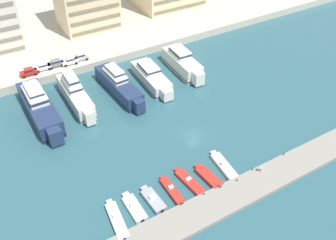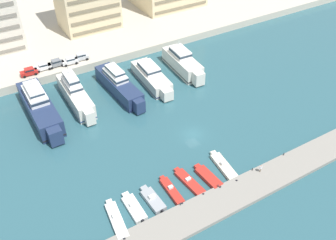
{
  "view_description": "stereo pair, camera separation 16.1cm",
  "coord_description": "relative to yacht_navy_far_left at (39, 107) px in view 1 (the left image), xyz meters",
  "views": [
    {
      "loc": [
        -34.01,
        -47.31,
        51.39
      ],
      "look_at": [
        -3.64,
        3.99,
        2.5
      ],
      "focal_mm": 40.0,
      "sensor_mm": 36.0,
      "label": 1
    },
    {
      "loc": [
        -33.87,
        -47.39,
        51.39
      ],
      "look_at": [
        -3.64,
        3.99,
        2.5
      ],
      "focal_mm": 40.0,
      "sensor_mm": 36.0,
      "label": 2
    }
  ],
  "objects": [
    {
      "name": "motorboat_cream_mid_right",
      "position": [
        24.99,
        -32.76,
        -2.16
      ],
      "size": [
        2.71,
        8.64,
        1.33
      ],
      "color": "beige",
      "rests_on": "ground"
    },
    {
      "name": "car_white_center_left",
      "position": [
        11.93,
        14.56,
        0.56
      ],
      "size": [
        4.18,
        2.09,
        1.8
      ],
      "color": "white",
      "rests_on": "quay_promenade"
    },
    {
      "name": "bollard_west",
      "position": [
        13.1,
        -36.36,
        -1.47
      ],
      "size": [
        0.2,
        0.2,
        0.61
      ],
      "color": "#2D2D33",
      "rests_on": "pier_dock"
    },
    {
      "name": "motorboat_red_center_right",
      "position": [
        20.91,
        -33.36,
        -2.15
      ],
      "size": [
        2.46,
        6.92,
        0.87
      ],
      "color": "red",
      "rests_on": "ground"
    },
    {
      "name": "bollard_east_mid",
      "position": [
        28.64,
        -36.36,
        -1.47
      ],
      "size": [
        0.2,
        0.2,
        0.61
      ],
      "color": "#2D2D33",
      "rests_on": "pier_dock"
    },
    {
      "name": "car_grey_mid_left",
      "position": [
        8.46,
        15.28,
        0.56
      ],
      "size": [
        4.11,
        1.94,
        1.8
      ],
      "color": "slate",
      "rests_on": "quay_promenade"
    },
    {
      "name": "yacht_ivory_center",
      "position": [
        36.69,
        0.42,
        -0.33
      ],
      "size": [
        5.15,
        17.02,
        7.23
      ],
      "color": "silver",
      "rests_on": "ground"
    },
    {
      "name": "bollard_east",
      "position": [
        36.42,
        -36.36,
        -1.47
      ],
      "size": [
        0.2,
        0.2,
        0.61
      ],
      "color": "#2D2D33",
      "rests_on": "pier_dock"
    },
    {
      "name": "yacht_navy_mid_left",
      "position": [
        18.44,
        -0.48,
        -0.31
      ],
      "size": [
        5.12,
        19.91,
        7.82
      ],
      "color": "navy",
      "rests_on": "ground"
    },
    {
      "name": "car_white_left",
      "position": [
        5.2,
        15.26,
        0.56
      ],
      "size": [
        4.14,
        2.0,
        1.8
      ],
      "color": "white",
      "rests_on": "quay_promenade"
    },
    {
      "name": "yacht_ivory_left",
      "position": [
        8.27,
        0.79,
        -0.1
      ],
      "size": [
        3.92,
        18.76,
        8.54
      ],
      "color": "silver",
      "rests_on": "ground"
    },
    {
      "name": "motorboat_grey_mid_left",
      "position": [
        9.75,
        -32.81,
        -2.09
      ],
      "size": [
        2.37,
        6.47,
        1.44
      ],
      "color": "#9EA3A8",
      "rests_on": "ground"
    },
    {
      "name": "motorboat_white_left",
      "position": [
        6.27,
        -32.57,
        -2.18
      ],
      "size": [
        2.17,
        6.89,
        1.25
      ],
      "color": "white",
      "rests_on": "ground"
    },
    {
      "name": "yacht_navy_far_left",
      "position": [
        0.0,
        0.0,
        0.0
      ],
      "size": [
        5.14,
        22.02,
        8.6
      ],
      "color": "navy",
      "rests_on": "ground"
    },
    {
      "name": "yacht_ivory_center_left",
      "position": [
        26.98,
        -0.78,
        -0.75
      ],
      "size": [
        5.05,
        17.29,
        6.31
      ],
      "color": "silver",
      "rests_on": "ground"
    },
    {
      "name": "motorboat_white_far_left",
      "position": [
        2.72,
        -33.39,
        -2.14
      ],
      "size": [
        2.68,
        8.52,
        1.39
      ],
      "color": "white",
      "rests_on": "ground"
    },
    {
      "name": "quay_promenade",
      "position": [
        25.27,
        47.17,
        -1.49
      ],
      "size": [
        180.0,
        70.0,
        2.15
      ],
      "primitive_type": "cube",
      "color": "beige",
      "rests_on": "ground"
    },
    {
      "name": "car_red_far_left",
      "position": [
        1.62,
        14.63,
        0.56
      ],
      "size": [
        4.14,
        2.01,
        1.8
      ],
      "color": "red",
      "rests_on": "quay_promenade"
    },
    {
      "name": "car_silver_center",
      "position": [
        14.97,
        15.1,
        0.56
      ],
      "size": [
        4.17,
        2.07,
        1.8
      ],
      "color": "#B7BCC1",
      "rests_on": "quay_promenade"
    },
    {
      "name": "ground_plane",
      "position": [
        25.27,
        -21.78,
        -2.57
      ],
      "size": [
        400.0,
        400.0,
        0.0
      ],
      "primitive_type": "plane",
      "color": "#2D5B66"
    },
    {
      "name": "pier_dock",
      "position": [
        25.27,
        -39.06,
        -2.18
      ],
      "size": [
        120.0,
        5.89,
        0.77
      ],
      "primitive_type": "cube",
      "color": "gray",
      "rests_on": "ground"
    },
    {
      "name": "motorboat_red_center",
      "position": [
        17.34,
        -32.59,
        -2.19
      ],
      "size": [
        2.52,
        7.95,
        1.08
      ],
      "color": "red",
      "rests_on": "ground"
    },
    {
      "name": "pedestrian_near_edge",
      "position": [
        29.64,
        -37.33,
        -0.83
      ],
      "size": [
        0.63,
        0.27,
        1.63
      ],
      "color": "#7A6B56",
      "rests_on": "pier_dock"
    },
    {
      "name": "bollard_west_mid",
      "position": [
        20.87,
        -36.36,
        -1.47
      ],
      "size": [
        0.2,
        0.2,
        0.61
      ],
      "color": "#2D2D33",
      "rests_on": "pier_dock"
    },
    {
      "name": "motorboat_red_center_left",
      "position": [
        13.57,
        -32.7,
        -2.16
      ],
      "size": [
        1.63,
        7.31,
        1.22
      ],
      "color": "red",
      "rests_on": "ground"
    }
  ]
}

